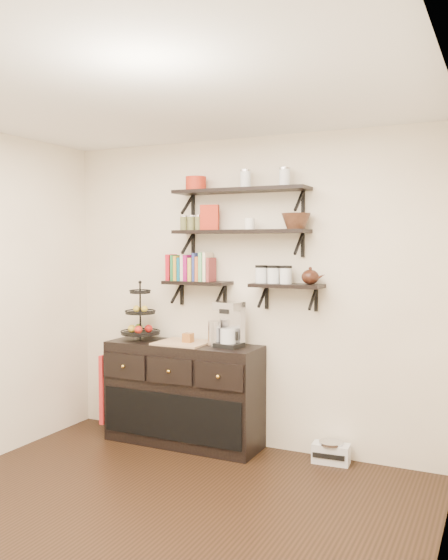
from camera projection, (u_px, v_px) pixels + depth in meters
The scene contains 22 objects.
floor at pixel (135, 528), 3.71m from camera, with size 3.50×3.50×0.00m, color black.
ceiling at pixel (130, 90), 3.54m from camera, with size 3.50×3.50×0.02m, color white.
back_wall at pixel (246, 293), 5.20m from camera, with size 3.50×0.02×2.70m, color white.
right_wall at pixel (434, 333), 2.87m from camera, with size 0.02×3.50×2.70m, color white.
shelf_top at pixel (240, 191), 5.03m from camera, with size 1.20×0.27×0.23m.
shelf_mid at pixel (240, 232), 5.05m from camera, with size 1.20×0.27×0.23m.
shelf_low_left at pixel (198, 283), 5.27m from camera, with size 0.60×0.25×0.23m.
shelf_low_right at pixel (287, 286), 4.91m from camera, with size 0.60×0.25×0.23m.
cookbooks at pixel (192, 268), 5.28m from camera, with size 0.43×0.15×0.26m.
glass_canisters at pixel (273, 276), 4.95m from camera, with size 0.32×0.10×0.13m.
sideboard at pixel (184, 393), 5.26m from camera, with size 1.40×0.50×0.92m.
fruit_stand at pixel (141, 320), 5.42m from camera, with size 0.35×0.35×0.52m.
candle at pixel (188, 338), 5.21m from camera, with size 0.08×0.08×0.08m, color brown.
coffee_maker at pixel (230, 325), 5.05m from camera, with size 0.24×0.23×0.39m.
thermal_carafe at pixel (214, 334), 5.07m from camera, with size 0.11×0.11×0.22m, color silver.
apron at pixel (110, 387), 5.48m from camera, with size 0.04×0.27×0.63m, color #A52511.
radio at pixel (331, 452), 4.80m from camera, with size 0.31×0.21×0.18m.
recipe_box at pixel (210, 218), 5.16m from camera, with size 0.16×0.06×0.22m, color #A82513.
walnut_bowl at pixel (296, 221), 4.83m from camera, with size 0.24×0.24×0.13m, color black, non-canonical shape.
ramekins at pixel (250, 224), 5.00m from camera, with size 0.09×0.09×0.10m, color white.
teapot at pixel (310, 276), 4.81m from camera, with size 0.19×0.14×0.14m, color black, non-canonical shape.
red_pot at pixel (196, 184), 5.20m from camera, with size 0.18×0.18×0.12m, color #A82513.
Camera 1 is at (2.06, -3.01, 1.78)m, focal length 38.00 mm.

